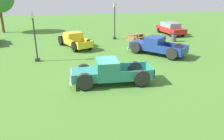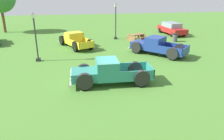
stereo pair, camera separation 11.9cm
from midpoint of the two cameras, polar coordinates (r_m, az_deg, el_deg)
The scene contains 9 objects.
ground_plane at distance 15.15m, azimuth 1.53°, elevation -2.04°, with size 80.00×80.00×0.00m, color #477A2D.
pickup_truck_foreground at distance 14.00m, azimuth -1.28°, elevation -0.63°, with size 5.23×2.13×1.59m.
pickup_truck_behind_left at distance 23.58m, azimuth -9.59°, elevation 7.70°, with size 3.66×5.22×1.51m.
pickup_truck_behind_right at distance 20.91m, azimuth 11.07°, elevation 6.13°, with size 4.98×5.09×1.61m.
sedan_distant_a at distance 30.71m, azimuth 15.27°, elevation 10.34°, with size 2.45×4.82×1.54m.
lamp_post_near at distance 19.14m, azimuth -18.92°, elevation 8.19°, with size 0.36×0.36×4.00m.
lamp_post_far at distance 26.59m, azimuth 1.09°, elevation 12.60°, with size 0.36×0.36×4.18m.
picnic_table at distance 26.14m, azimuth 6.46°, elevation 8.57°, with size 2.26×2.10×0.78m.
trash_can at distance 26.52m, azimuth 16.03°, elevation 8.05°, with size 0.59×0.59×0.95m.
Camera 2 is at (-2.66, -13.76, 5.76)m, focal length 35.48 mm.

